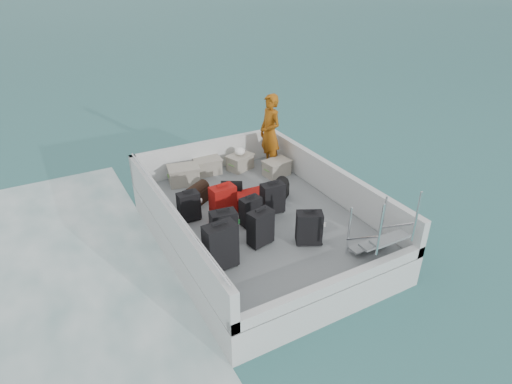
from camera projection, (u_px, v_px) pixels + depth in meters
The scene contains 23 objects.
ground at pixel (258, 241), 8.65m from camera, with size 160.00×160.00×0.00m, color #154C4C.
ferry_hull at pixel (258, 229), 8.50m from camera, with size 3.60×5.00×0.60m, color silver.
deck at pixel (258, 216), 8.36m from camera, with size 3.30×4.70×0.02m, color slate.
deck_fittings at pixel (282, 202), 8.07m from camera, with size 3.60×5.00×0.90m.
suitcase_0 at pixel (221, 247), 6.76m from camera, with size 0.52×0.29×0.80m, color black.
suitcase_1 at pixel (224, 229), 7.34m from camera, with size 0.44×0.25×0.66m, color black.
suitcase_2 at pixel (189, 207), 8.07m from camera, with size 0.40×0.24×0.58m, color black.
suitcase_3 at pixel (261, 228), 7.36m from camera, with size 0.43×0.25×0.66m, color black.
suitcase_4 at pixel (251, 212), 7.92m from camera, with size 0.38×0.23×0.57m, color black.
suitcase_5 at pixel (223, 202), 8.15m from camera, with size 0.47×0.28×0.65m, color maroon.
suitcase_6 at pixel (309, 228), 7.39m from camera, with size 0.44×0.26×0.61m, color black.
suitcase_7 at pixel (273, 198), 8.30m from camera, with size 0.45×0.26×0.63m, color black.
suitcase_8 at pixel (250, 200), 8.62m from camera, with size 0.45×0.69×0.27m, color maroon.
duffel_0 at pixel (198, 195), 8.73m from camera, with size 0.50×0.30×0.32m, color black, non-canonical shape.
duffel_1 at pixel (232, 193), 8.83m from camera, with size 0.43×0.30×0.32m, color black, non-canonical shape.
duffel_2 at pixel (279, 191), 8.88m from camera, with size 0.44×0.30×0.32m, color black, non-canonical shape.
crate_0 at pixel (184, 176), 9.45m from camera, with size 0.64×0.44×0.38m, color gray.
crate_1 at pixel (208, 166), 9.91m from camera, with size 0.58×0.40×0.35m, color gray.
crate_2 at pixel (240, 163), 10.11m from camera, with size 0.56×0.38×0.34m, color gray.
crate_3 at pixel (277, 168), 9.83m from camera, with size 0.56×0.39×0.34m, color gray.
yellow_bag at pixel (237, 162), 10.27m from camera, with size 0.28×0.26×0.22m, color yellow.
white_bag at pixel (240, 153), 9.99m from camera, with size 0.24×0.24×0.18m, color white.
passenger at pixel (270, 133), 9.83m from camera, with size 0.66×0.43×1.79m, color orange.
Camera 1 is at (-3.48, -6.21, 5.01)m, focal length 30.00 mm.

